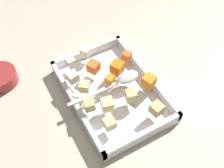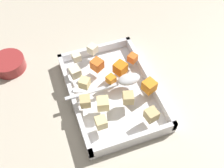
% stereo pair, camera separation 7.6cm
% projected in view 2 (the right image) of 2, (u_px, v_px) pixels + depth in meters
% --- Properties ---
extents(ground_plane, '(4.00, 4.00, 0.00)m').
position_uv_depth(ground_plane, '(104.00, 93.00, 0.81)').
color(ground_plane, '#BCB29E').
extents(baking_dish, '(0.34, 0.24, 0.04)m').
position_uv_depth(baking_dish, '(112.00, 93.00, 0.80)').
color(baking_dish, silver).
rests_on(baking_dish, ground_plane).
extents(carrot_chunk_under_handle, '(0.04, 0.04, 0.03)m').
position_uv_depth(carrot_chunk_under_handle, '(120.00, 68.00, 0.79)').
color(carrot_chunk_under_handle, orange).
rests_on(carrot_chunk_under_handle, baking_dish).
extents(carrot_chunk_center, '(0.04, 0.04, 0.03)m').
position_uv_depth(carrot_chunk_center, '(149.00, 86.00, 0.75)').
color(carrot_chunk_center, orange).
rests_on(carrot_chunk_center, baking_dish).
extents(carrot_chunk_rim_edge, '(0.03, 0.03, 0.02)m').
position_uv_depth(carrot_chunk_rim_edge, '(110.00, 78.00, 0.77)').
color(carrot_chunk_rim_edge, orange).
rests_on(carrot_chunk_rim_edge, baking_dish).
extents(carrot_chunk_near_left, '(0.03, 0.03, 0.02)m').
position_uv_depth(carrot_chunk_near_left, '(133.00, 58.00, 0.82)').
color(carrot_chunk_near_left, orange).
rests_on(carrot_chunk_near_left, baking_dish).
extents(carrot_chunk_mid_right, '(0.04, 0.04, 0.03)m').
position_uv_depth(carrot_chunk_mid_right, '(96.00, 65.00, 0.80)').
color(carrot_chunk_mid_right, orange).
rests_on(carrot_chunk_mid_right, baking_dish).
extents(potato_chunk_corner_se, '(0.04, 0.04, 0.03)m').
position_uv_depth(potato_chunk_corner_se, '(151.00, 115.00, 0.70)').
color(potato_chunk_corner_se, tan).
rests_on(potato_chunk_corner_se, baking_dish).
extents(potato_chunk_heap_top, '(0.03, 0.03, 0.03)m').
position_uv_depth(potato_chunk_heap_top, '(85.00, 101.00, 0.72)').
color(potato_chunk_heap_top, tan).
rests_on(potato_chunk_heap_top, baking_dish).
extents(potato_chunk_far_left, '(0.03, 0.03, 0.03)m').
position_uv_depth(potato_chunk_far_left, '(101.00, 122.00, 0.69)').
color(potato_chunk_far_left, '#E0CC89').
rests_on(potato_chunk_far_left, baking_dish).
extents(potato_chunk_corner_sw, '(0.04, 0.04, 0.03)m').
position_uv_depth(potato_chunk_corner_sw, '(103.00, 103.00, 0.72)').
color(potato_chunk_corner_sw, '#E0CC89').
rests_on(potato_chunk_corner_sw, baking_dish).
extents(potato_chunk_front_center, '(0.03, 0.03, 0.03)m').
position_uv_depth(potato_chunk_front_center, '(75.00, 72.00, 0.78)').
color(potato_chunk_front_center, beige).
rests_on(potato_chunk_front_center, baking_dish).
extents(potato_chunk_heap_side, '(0.04, 0.04, 0.03)m').
position_uv_depth(potato_chunk_heap_side, '(93.00, 49.00, 0.84)').
color(potato_chunk_heap_side, beige).
rests_on(potato_chunk_heap_side, baking_dish).
extents(potato_chunk_back_center, '(0.03, 0.03, 0.03)m').
position_uv_depth(potato_chunk_back_center, '(128.00, 98.00, 0.73)').
color(potato_chunk_back_center, tan).
rests_on(potato_chunk_back_center, baking_dish).
extents(potato_chunk_corner_ne, '(0.03, 0.03, 0.02)m').
position_uv_depth(potato_chunk_corner_ne, '(76.00, 57.00, 0.82)').
color(potato_chunk_corner_ne, beige).
rests_on(potato_chunk_corner_ne, baking_dish).
extents(potato_chunk_near_right, '(0.04, 0.04, 0.03)m').
position_uv_depth(potato_chunk_near_right, '(85.00, 83.00, 0.76)').
color(potato_chunk_near_right, '#E0CC89').
rests_on(potato_chunk_near_right, baking_dish).
extents(serving_spoon, '(0.04, 0.22, 0.02)m').
position_uv_depth(serving_spoon, '(124.00, 81.00, 0.77)').
color(serving_spoon, silver).
rests_on(serving_spoon, baking_dish).
extents(small_prep_bowl, '(0.10, 0.10, 0.04)m').
position_uv_depth(small_prep_bowl, '(9.00, 64.00, 0.86)').
color(small_prep_bowl, maroon).
rests_on(small_prep_bowl, ground_plane).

